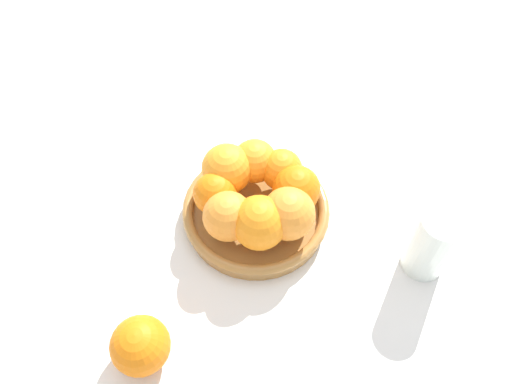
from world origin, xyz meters
TOP-DOWN VIEW (x-y plane):
  - ground_plane at (0.00, 0.00)m, footprint 4.00×4.00m
  - fruit_bowl at (0.00, 0.00)m, footprint 0.24×0.24m
  - orange_pile at (-0.00, -0.00)m, footprint 0.20×0.20m
  - stray_orange at (-0.24, 0.13)m, footprint 0.08×0.08m
  - drinking_glass at (-0.06, -0.26)m, footprint 0.06×0.06m

SIDE VIEW (x-z plane):
  - ground_plane at x=0.00m, z-range 0.00..0.00m
  - fruit_bowl at x=0.00m, z-range 0.00..0.04m
  - stray_orange at x=-0.24m, z-range 0.00..0.08m
  - drinking_glass at x=-0.06m, z-range 0.00..0.12m
  - orange_pile at x=0.00m, z-range 0.03..0.11m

